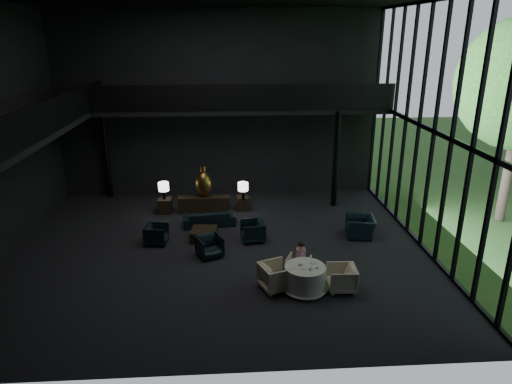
{
  "coord_description": "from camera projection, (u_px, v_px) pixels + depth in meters",
  "views": [
    {
      "loc": [
        0.32,
        -14.05,
        6.97
      ],
      "look_at": [
        1.25,
        0.5,
        1.89
      ],
      "focal_mm": 32.0,
      "sensor_mm": 36.0,
      "label": 1
    }
  ],
  "objects": [
    {
      "name": "dining_chair_north",
      "position": [
        298.0,
        267.0,
        13.77
      ],
      "size": [
        0.76,
        0.74,
        0.61
      ],
      "primitive_type": "imported",
      "rotation": [
        0.0,
        0.0,
        2.73
      ],
      "color": "beige",
      "rests_on": "floor"
    },
    {
      "name": "window_armchair",
      "position": [
        361.0,
        223.0,
        16.45
      ],
      "size": [
        0.9,
        1.24,
        1.0
      ],
      "primitive_type": "imported",
      "rotation": [
        0.0,
        0.0,
        -1.71
      ],
      "color": "#18252F",
      "rests_on": "floor"
    },
    {
      "name": "mezzanine_left",
      "position": [
        19.0,
        137.0,
        13.83
      ],
      "size": [
        2.0,
        12.0,
        0.25
      ],
      "primitive_type": "cube",
      "color": "black",
      "rests_on": "wall_left"
    },
    {
      "name": "wall_front",
      "position": [
        212.0,
        201.0,
        8.54
      ],
      "size": [
        14.0,
        0.04,
        8.0
      ],
      "primitive_type": "cube",
      "color": "black",
      "rests_on": "ground"
    },
    {
      "name": "bronze_urn",
      "position": [
        204.0,
        183.0,
        18.5
      ],
      "size": [
        0.68,
        0.68,
        1.26
      ],
      "color": "#B0923F",
      "rests_on": "console"
    },
    {
      "name": "railing_back",
      "position": [
        244.0,
        97.0,
        17.83
      ],
      "size": [
        12.0,
        0.06,
        1.0
      ],
      "primitive_type": "cube",
      "color": "black",
      "rests_on": "mezzanine_back"
    },
    {
      "name": "dining_chair_west",
      "position": [
        276.0,
        274.0,
        13.02
      ],
      "size": [
        1.16,
        1.19,
        0.96
      ],
      "primitive_type": "imported",
      "rotation": [
        0.0,
        0.0,
        1.95
      ],
      "color": "#BEB490",
      "rests_on": "floor"
    },
    {
      "name": "column_nw",
      "position": [
        106.0,
        154.0,
        19.92
      ],
      "size": [
        0.24,
        0.24,
        4.0
      ],
      "primitive_type": "cylinder",
      "color": "black",
      "rests_on": "floor"
    },
    {
      "name": "lounge_armchair_south",
      "position": [
        210.0,
        245.0,
        14.95
      ],
      "size": [
        0.99,
        0.96,
        0.78
      ],
      "primitive_type": "imported",
      "rotation": [
        0.0,
        0.0,
        0.43
      ],
      "color": "black",
      "rests_on": "floor"
    },
    {
      "name": "lounge_armchair_east",
      "position": [
        253.0,
        230.0,
        16.08
      ],
      "size": [
        0.86,
        0.9,
        0.83
      ],
      "primitive_type": "imported",
      "rotation": [
        0.0,
        0.0,
        -1.44
      ],
      "color": "#1C313A",
      "rests_on": "floor"
    },
    {
      "name": "railing_left",
      "position": [
        50.0,
        117.0,
        13.7
      ],
      "size": [
        0.06,
        12.0,
        1.0
      ],
      "primitive_type": "cube",
      "color": "black",
      "rests_on": "mezzanine_left"
    },
    {
      "name": "curtain_wall",
      "position": [
        434.0,
        131.0,
        14.61
      ],
      "size": [
        0.2,
        12.0,
        8.0
      ],
      "primitive_type": null,
      "color": "black",
      "rests_on": "ground"
    },
    {
      "name": "side_table_left",
      "position": [
        165.0,
        206.0,
        18.66
      ],
      "size": [
        0.54,
        0.54,
        0.6
      ],
      "primitive_type": "cube",
      "color": "black",
      "rests_on": "floor"
    },
    {
      "name": "dining_chair_east",
      "position": [
        342.0,
        277.0,
        12.98
      ],
      "size": [
        0.8,
        0.85,
        0.84
      ],
      "primitive_type": "imported",
      "rotation": [
        0.0,
        0.0,
        -1.62
      ],
      "color": "beige",
      "rests_on": "floor"
    },
    {
      "name": "cereal_bowl",
      "position": [
        300.0,
        264.0,
        12.93
      ],
      "size": [
        0.16,
        0.16,
        0.08
      ],
      "primitive_type": "ellipsoid",
      "color": "white",
      "rests_on": "dining_table"
    },
    {
      "name": "wall_back",
      "position": [
        219.0,
        105.0,
        19.85
      ],
      "size": [
        14.0,
        0.04,
        8.0
      ],
      "primitive_type": "cube",
      "color": "black",
      "rests_on": "ground"
    },
    {
      "name": "sofa",
      "position": [
        209.0,
        216.0,
        17.41
      ],
      "size": [
        1.97,
        0.8,
        0.75
      ],
      "primitive_type": "imported",
      "rotation": [
        0.0,
        0.0,
        3.27
      ],
      "color": "black",
      "rests_on": "floor"
    },
    {
      "name": "coffee_table",
      "position": [
        204.0,
        234.0,
        16.23
      ],
      "size": [
        0.97,
        0.97,
        0.39
      ],
      "primitive_type": "cube",
      "rotation": [
        0.0,
        0.0,
        -0.1
      ],
      "color": "black",
      "rests_on": "floor"
    },
    {
      "name": "coffee_cup",
      "position": [
        317.0,
        267.0,
        12.74
      ],
      "size": [
        0.08,
        0.08,
        0.05
      ],
      "primitive_type": "cylinder",
      "rotation": [
        0.0,
        0.0,
        0.16
      ],
      "color": "white",
      "rests_on": "saucer"
    },
    {
      "name": "console",
      "position": [
        204.0,
        204.0,
        18.7
      ],
      "size": [
        2.09,
        0.48,
        0.67
      ],
      "primitive_type": "cube",
      "color": "black",
      "rests_on": "floor"
    },
    {
      "name": "column_ne",
      "position": [
        336.0,
        160.0,
        18.91
      ],
      "size": [
        0.24,
        0.24,
        4.0
      ],
      "primitive_type": "cylinder",
      "color": "black",
      "rests_on": "floor"
    },
    {
      "name": "table_lamp_left",
      "position": [
        164.0,
        187.0,
        18.34
      ],
      "size": [
        0.43,
        0.43,
        0.71
      ],
      "color": "black",
      "rests_on": "side_table_left"
    },
    {
      "name": "lounge_armchair_west",
      "position": [
        157.0,
        234.0,
        15.88
      ],
      "size": [
        0.75,
        0.8,
        0.75
      ],
      "primitive_type": "imported",
      "rotation": [
        0.0,
        0.0,
        1.47
      ],
      "color": "#15262C",
      "rests_on": "floor"
    },
    {
      "name": "dining_table",
      "position": [
        305.0,
        280.0,
        12.99
      ],
      "size": [
        1.33,
        1.33,
        0.75
      ],
      "color": "white",
      "rests_on": "floor"
    },
    {
      "name": "mezzanine_back",
      "position": [
        243.0,
        109.0,
        18.97
      ],
      "size": [
        12.0,
        2.0,
        0.25
      ],
      "primitive_type": "cube",
      "color": "black",
      "rests_on": "wall_back"
    },
    {
      "name": "plate_b",
      "position": [
        314.0,
        262.0,
        13.08
      ],
      "size": [
        0.28,
        0.28,
        0.02
      ],
      "primitive_type": "cylinder",
      "rotation": [
        0.0,
        0.0,
        0.28
      ],
      "color": "white",
      "rests_on": "dining_table"
    },
    {
      "name": "plate_a",
      "position": [
        303.0,
        268.0,
        12.78
      ],
      "size": [
        0.24,
        0.24,
        0.01
      ],
      "primitive_type": "cylinder",
      "rotation": [
        0.0,
        0.0,
        -0.09
      ],
      "color": "white",
      "rests_on": "dining_table"
    },
    {
      "name": "side_table_right",
      "position": [
        243.0,
        203.0,
        18.99
      ],
      "size": [
        0.52,
        0.52,
        0.57
      ],
      "primitive_type": "cube",
      "color": "black",
      "rests_on": "floor"
    },
    {
      "name": "cream_pot",
      "position": [
        310.0,
        269.0,
        12.63
      ],
      "size": [
        0.06,
        0.06,
        0.07
      ],
      "primitive_type": "cylinder",
      "rotation": [
        0.0,
        0.0,
        0.11
      ],
      "color": "#99999E",
      "rests_on": "dining_table"
    },
    {
      "name": "saucer",
      "position": [
        314.0,
        267.0,
        12.8
      ],
      "size": [
        0.18,
        0.18,
        0.01
      ],
      "primitive_type": "cylinder",
      "rotation": [
        0.0,
        0.0,
        -0.41
      ],
      "color": "white",
      "rests_on": "dining_table"
    },
    {
      "name": "table_lamp_right",
      "position": [
        243.0,
        187.0,
        18.47
      ],
      "size": [
        0.42,
        0.42,
        0.7
      ],
      "color": "black",
      "rests_on": "side_table_right"
    },
    {
      "name": "child",
      "position": [
        301.0,
        252.0,
        13.73
      ],
      "size": [
        0.28,
        0.28,
        0.6
      ],
      "rotation": [
        0.0,
        0.0,
        3.14
      ],
      "color": "#C58BA6",
      "rests_on": "dining_chair_north"
    },
    {
      "name": "floor",
      "position": [
        220.0,
        250.0,
        15.51
      ],
      "size": [
        14.0,
        12.0,
        0.02
      ],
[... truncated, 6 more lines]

